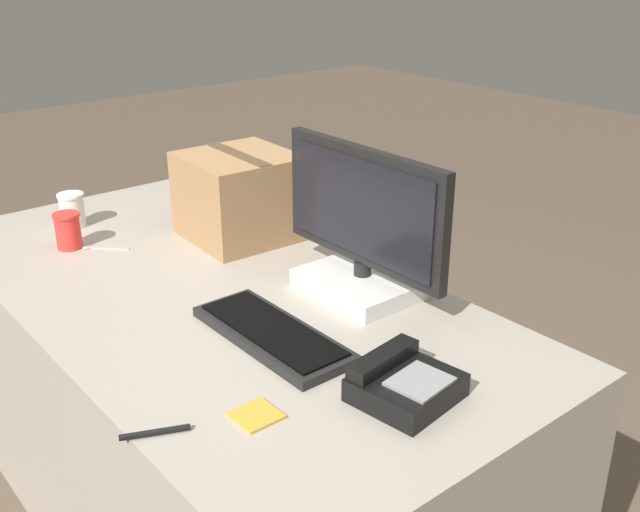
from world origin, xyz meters
name	(u,v)px	position (x,y,z in m)	size (l,w,h in m)	color
office_desk	(219,410)	(0.00, 0.00, 0.38)	(1.80, 0.90, 0.76)	#A89E8E
monitor	(363,237)	(0.26, 0.29, 0.91)	(0.54, 0.24, 0.37)	white
keyboard	(272,334)	(0.32, -0.04, 0.77)	(0.42, 0.16, 0.03)	black
desk_phone	(404,384)	(0.66, 0.03, 0.79)	(0.20, 0.21, 0.08)	black
paper_cup_left	(72,210)	(-0.65, -0.09, 0.81)	(0.08, 0.08, 0.11)	white
paper_cup_right	(68,231)	(-0.49, -0.17, 0.81)	(0.08, 0.08, 0.11)	red
spoon	(98,248)	(-0.43, -0.11, 0.76)	(0.11, 0.11, 0.00)	#B2B2B7
cardboard_box	(240,196)	(-0.25, 0.26, 0.88)	(0.32, 0.32, 0.25)	#9E754C
pen_marker	(155,432)	(0.46, -0.41, 0.76)	(0.06, 0.12, 0.01)	black
sticky_note_pad	(256,415)	(0.54, -0.23, 0.76)	(0.08, 0.08, 0.01)	gold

